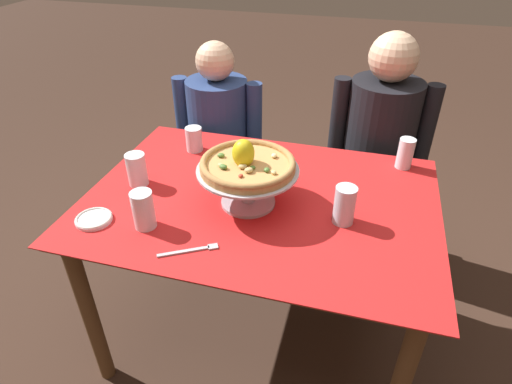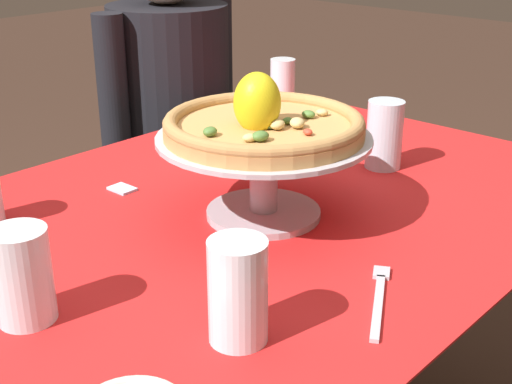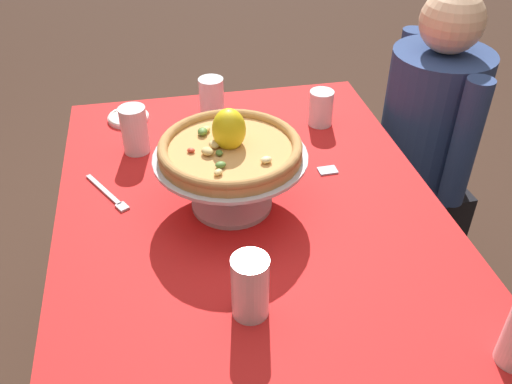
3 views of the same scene
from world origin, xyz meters
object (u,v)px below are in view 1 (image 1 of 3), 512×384
pizza_stand (248,181)px  pizza (247,163)px  water_glass_side_right (344,207)px  water_glass_back_right (405,155)px  sugar_packet (245,163)px  water_glass_side_left (137,171)px  dinner_fork (192,250)px  diner_left (220,152)px  side_plate (94,219)px  diner_right (375,160)px  water_glass_front_left (144,212)px  water_glass_back_left (194,141)px

pizza_stand → pizza: pizza is taller
water_glass_side_right → water_glass_back_right: size_ratio=1.08×
sugar_packet → pizza: bearing=-71.7°
water_glass_side_left → water_glass_back_right: 1.09m
pizza → dinner_fork: bearing=-107.8°
water_glass_back_right → dinner_fork: water_glass_back_right is taller
water_glass_side_left → diner_left: diner_left is taller
water_glass_side_right → side_plate: water_glass_side_right is taller
diner_left → diner_right: diner_right is taller
water_glass_back_right → side_plate: water_glass_back_right is taller
pizza → water_glass_side_right: size_ratio=2.40×
pizza → diner_right: 0.95m
pizza → side_plate: pizza is taller
water_glass_side_left → diner_left: bearing=84.2°
pizza → water_glass_side_right: (0.35, -0.02, -0.11)m
water_glass_front_left → diner_left: 1.00m
pizza_stand → side_plate: (-0.49, -0.25, -0.09)m
pizza → pizza_stand: bearing=8.3°
water_glass_side_right → diner_right: (0.10, 0.78, -0.23)m
water_glass_back_right → side_plate: bearing=-147.1°
water_glass_side_right → water_glass_side_left: water_glass_side_right is taller
water_glass_side_right → dinner_fork: 0.53m
water_glass_side_right → pizza: bearing=176.8°
pizza_stand → diner_right: (0.45, 0.76, -0.26)m
pizza_stand → water_glass_back_left: (-0.35, 0.33, -0.05)m
water_glass_front_left → water_glass_back_left: bearing=94.9°
water_glass_front_left → water_glass_back_right: 1.07m
water_glass_front_left → side_plate: water_glass_front_left is taller
water_glass_front_left → sugar_packet: 0.55m
pizza → water_glass_side_left: pizza is taller
water_glass_side_left → pizza_stand: bearing=-1.5°
pizza_stand → water_glass_back_right: (0.55, 0.43, -0.04)m
pizza_stand → water_glass_side_left: pizza_stand is taller
water_glass_side_left → water_glass_back_left: bearing=71.6°
water_glass_side_left → sugar_packet: bearing=36.4°
water_glass_side_right → water_glass_back_left: bearing=153.2°
water_glass_back_right → diner_right: bearing=106.8°
water_glass_side_left → side_plate: bearing=-97.7°
water_glass_back_left → water_glass_side_left: size_ratio=0.84×
sugar_packet → water_glass_back_left: bearing=168.0°
water_glass_front_left → sugar_packet: size_ratio=2.73×
sugar_packet → diner_left: bearing=122.6°
pizza → side_plate: (-0.49, -0.25, -0.16)m
pizza_stand → water_glass_side_left: bearing=178.5°
water_glass_side_right → sugar_packet: water_glass_side_right is taller
diner_left → diner_right: 0.83m
side_plate → dinner_fork: 0.39m
water_glass_front_left → diner_right: bearing=52.6°
pizza_stand → water_glass_back_right: bearing=37.6°
water_glass_back_left → sugar_packet: water_glass_back_left is taller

